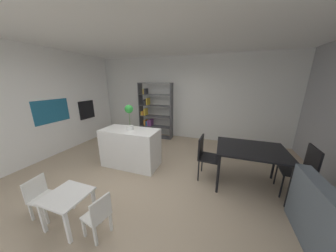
{
  "coord_description": "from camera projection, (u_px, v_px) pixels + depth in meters",
  "views": [
    {
      "loc": [
        1.39,
        -2.53,
        1.94
      ],
      "look_at": [
        0.35,
        0.47,
        1.04
      ],
      "focal_mm": 16.49,
      "sensor_mm": 36.0,
      "label": 1
    }
  ],
  "objects": [
    {
      "name": "ceiling_slab",
      "position": [
        138.0,
        26.0,
        2.5
      ],
      "size": [
        7.15,
        5.58,
        0.06
      ],
      "color": "white",
      "rests_on": "ground_plane"
    },
    {
      "name": "dining_chair_window_side",
      "position": [
        303.0,
        167.0,
        2.62
      ],
      "size": [
        0.46,
        0.48,
        0.92
      ],
      "rotation": [
        0.0,
        0.0,
        -1.62
      ],
      "color": "black",
      "rests_on": "ground_plane"
    },
    {
      "name": "dining_table",
      "position": [
        251.0,
        152.0,
        2.84
      ],
      "size": [
        1.18,
        0.94,
        0.77
      ],
      "color": "black",
      "rests_on": "ground_plane"
    },
    {
      "name": "open_bookshelf",
      "position": [
        153.0,
        111.0,
        5.48
      ],
      "size": [
        1.2,
        0.31,
        1.92
      ],
      "color": "#4C4C51",
      "rests_on": "ground_plane"
    },
    {
      "name": "kitchen_island",
      "position": [
        131.0,
        148.0,
        3.65
      ],
      "size": [
        1.31,
        0.63,
        0.89
      ],
      "primitive_type": "cube",
      "color": "white",
      "rests_on": "ground_plane"
    },
    {
      "name": "potted_plant_on_island",
      "position": [
        129.0,
        114.0,
        3.42
      ],
      "size": [
        0.18,
        0.18,
        0.57
      ],
      "color": "white",
      "rests_on": "kitchen_island"
    },
    {
      "name": "child_chair_right",
      "position": [
        98.0,
        215.0,
        1.94
      ],
      "size": [
        0.33,
        0.33,
        0.61
      ],
      "rotation": [
        0.0,
        0.0,
        -1.76
      ],
      "color": "white",
      "rests_on": "ground_plane"
    },
    {
      "name": "tall_cabinet_run_left",
      "position": [
        30.0,
        105.0,
        3.89
      ],
      "size": [
        0.67,
        5.02,
        2.78
      ],
      "primitive_type": "cube",
      "color": "white",
      "rests_on": "ground_plane"
    },
    {
      "name": "cabinet_niche_splashback",
      "position": [
        52.0,
        111.0,
        4.08
      ],
      "size": [
        0.01,
        0.93,
        0.61
      ],
      "color": "#1E6084",
      "rests_on": "ground_plane"
    },
    {
      "name": "ground_plane",
      "position": [
        145.0,
        177.0,
        3.27
      ],
      "size": [
        9.84,
        9.84,
        0.0
      ],
      "primitive_type": "plane",
      "color": "tan"
    },
    {
      "name": "dining_chair_island_side",
      "position": [
        206.0,
        154.0,
        3.14
      ],
      "size": [
        0.45,
        0.46,
        0.89
      ],
      "rotation": [
        0.0,
        0.0,
        1.51
      ],
      "color": "black",
      "rests_on": "ground_plane"
    },
    {
      "name": "back_partition",
      "position": [
        180.0,
        98.0,
        5.39
      ],
      "size": [
        7.15,
        0.06,
        2.78
      ],
      "primitive_type": "cube",
      "color": "silver",
      "rests_on": "ground_plane"
    },
    {
      "name": "child_table",
      "position": [
        68.0,
        200.0,
        2.09
      ],
      "size": [
        0.53,
        0.51,
        0.49
      ],
      "color": "white",
      "rests_on": "ground_plane"
    },
    {
      "name": "built_in_oven",
      "position": [
        87.0,
        110.0,
        5.11
      ],
      "size": [
        0.06,
        0.57,
        0.58
      ],
      "color": "black",
      "rests_on": "ground_plane"
    },
    {
      "name": "child_chair_left",
      "position": [
        42.0,
        195.0,
        2.27
      ],
      "size": [
        0.35,
        0.35,
        0.6
      ],
      "rotation": [
        0.0,
        0.0,
        1.69
      ],
      "color": "white",
      "rests_on": "ground_plane"
    }
  ]
}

